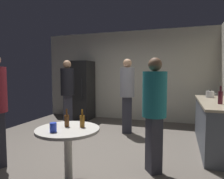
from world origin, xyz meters
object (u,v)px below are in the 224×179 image
Objects in this scene: kettle at (210,94)px; wine_bottle_on_counter at (220,97)px; beer_bottle_amber at (82,121)px; person_in_teal_shirt at (154,106)px; refrigerator at (81,90)px; foreground_table at (68,136)px; person_in_black_shirt at (67,89)px; beer_bottle_brown at (67,120)px; plastic_cup_blue at (53,127)px; person_in_gray_shirt at (127,90)px.

kettle is 0.79× the size of wine_bottle_on_counter.
wine_bottle_on_counter is 2.42m from beer_bottle_amber.
person_in_teal_shirt is (0.84, 0.58, 0.14)m from beer_bottle_amber.
refrigerator is 3.85m from foreground_table.
person_in_black_shirt reaches higher than foreground_table.
wine_bottle_on_counter reaches higher than beer_bottle_brown.
wine_bottle_on_counter is 0.19× the size of person_in_teal_shirt.
refrigerator is 1.09× the size of person_in_teal_shirt.
beer_bottle_brown is (-0.20, -0.04, 0.00)m from beer_bottle_amber.
person_in_gray_shirt is (0.22, 2.65, 0.25)m from plastic_cup_blue.
beer_bottle_amber reaches higher than plastic_cup_blue.
foreground_table is 2.77m from person_in_black_shirt.
foreground_table is at bearing 0.80° from person_in_teal_shirt.
plastic_cup_blue is (-0.02, -0.27, -0.03)m from beer_bottle_brown.
beer_bottle_brown is 2.67m from person_in_black_shirt.
wine_bottle_on_counter is 2.63m from foreground_table.
foreground_table is (1.61, -3.48, -0.27)m from refrigerator.
person_in_black_shirt is 1.00× the size of person_in_gray_shirt.
refrigerator is 3.66m from kettle.
person_in_black_shirt is (-3.40, 0.69, 0.01)m from wine_bottle_on_counter.
beer_bottle_brown is 0.14× the size of person_in_teal_shirt.
plastic_cup_blue is at bearing -14.30° from person_in_gray_shirt.
refrigerator reaches higher than plastic_cup_blue.
person_in_gray_shirt reaches higher than person_in_teal_shirt.
person_in_teal_shirt is (2.60, -2.80, 0.06)m from refrigerator.
person_in_black_shirt is at bearing -79.93° from refrigerator.
beer_bottle_brown is 2.09× the size of plastic_cup_blue.
kettle is at bearing 52.19° from beer_bottle_brown.
beer_bottle_brown is 1.22m from person_in_teal_shirt.
person_in_gray_shirt is at bearing -98.25° from person_in_teal_shirt.
beer_bottle_brown is 0.13× the size of person_in_gray_shirt.
refrigerator is 3.99m from plastic_cup_blue.
kettle is 2.19m from person_in_teal_shirt.
wine_bottle_on_counter is 1.40m from person_in_teal_shirt.
person_in_teal_shirt is at bearing 19.39° from person_in_black_shirt.
kettle is at bearing 53.65° from foreground_table.
beer_bottle_amber is (1.76, -3.38, -0.08)m from refrigerator.
wine_bottle_on_counter reaches higher than beer_bottle_amber.
foreground_table is 0.46× the size of person_in_black_shirt.
wine_bottle_on_counter is 2.60m from beer_bottle_brown.
beer_bottle_brown is at bearing -127.81° from kettle.
wine_bottle_on_counter is 1.35× the size of beer_bottle_amber.
person_in_black_shirt reaches higher than beer_bottle_amber.
wine_bottle_on_counter is 0.18× the size of person_in_black_shirt.
plastic_cup_blue reaches higher than foreground_table.
kettle is 0.14× the size of person_in_black_shirt.
wine_bottle_on_counter is 0.18× the size of person_in_gray_shirt.
beer_bottle_amber is 2.36m from person_in_gray_shirt.
plastic_cup_blue is (1.53, -3.68, -0.11)m from refrigerator.
beer_bottle_amber is at bearing -62.49° from refrigerator.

